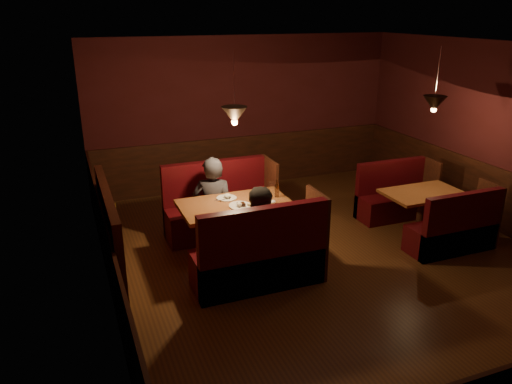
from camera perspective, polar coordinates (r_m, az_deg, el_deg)
name	(u,v)px	position (r m, az deg, el deg)	size (l,w,h in m)	color
room	(315,191)	(6.69, 6.75, 0.06)	(6.02, 7.02, 2.92)	#502D18
main_table	(237,216)	(6.95, -2.18, -2.75)	(1.53, 0.93, 1.07)	brown
main_bench_far	(220,211)	(7.82, -4.15, -2.22)	(1.69, 0.60, 1.15)	#36080D
main_bench_near	(261,260)	(6.33, 0.63, -7.82)	(1.69, 0.60, 1.15)	#36080D
second_table	(422,203)	(8.19, 18.47, -1.15)	(1.21, 0.77, 0.68)	brown
second_bench_far	(394,199)	(8.80, 15.54, -0.77)	(1.33, 0.50, 0.95)	#36080D
second_bench_near	(455,232)	(7.79, 21.78, -4.27)	(1.33, 0.50, 0.95)	#36080D
diner_a	(213,190)	(7.33, -4.96, 0.25)	(0.62, 0.41, 1.70)	#2E2D33
diner_b	(263,220)	(6.41, 0.84, -3.23)	(0.77, 0.60, 1.58)	black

